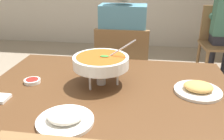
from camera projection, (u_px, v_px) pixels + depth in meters
dining_table_main at (108, 105)px, 1.31m from camera, size 1.33×0.95×0.73m
chair_diner_main at (122, 72)px, 2.06m from camera, size 0.44×0.44×0.90m
diner_main at (123, 44)px, 1.99m from camera, size 0.40×0.45×1.31m
curry_bowl at (101, 62)px, 1.29m from camera, size 0.33×0.30×0.26m
rice_plate at (65, 118)px, 0.99m from camera, size 0.24×0.24×0.06m
appetizer_plate at (198, 89)px, 1.24m from camera, size 0.24×0.24×0.06m
sauce_dish at (32, 81)px, 1.35m from camera, size 0.09×0.09×0.02m
chair_bg_left at (218, 38)px, 3.06m from camera, size 0.46×0.46×0.90m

